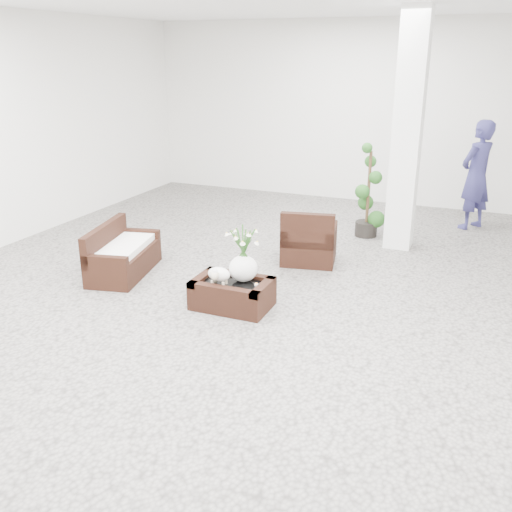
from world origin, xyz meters
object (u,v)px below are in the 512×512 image
at_px(topiary, 368,191).
at_px(armchair, 309,235).
at_px(coffee_table, 232,295).
at_px(loveseat, 123,250).

bearing_deg(topiary, armchair, -107.96).
relative_size(coffee_table, topiary, 0.60).
distance_m(coffee_table, topiary, 3.56).
relative_size(armchair, topiary, 0.53).
xyz_separation_m(armchair, topiary, (0.50, 1.54, 0.35)).
xyz_separation_m(coffee_table, loveseat, (-1.82, 0.42, 0.18)).
bearing_deg(coffee_table, loveseat, 166.98).
height_order(armchair, loveseat, armchair).
distance_m(armchair, topiary, 1.65).
bearing_deg(armchair, loveseat, 22.31).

